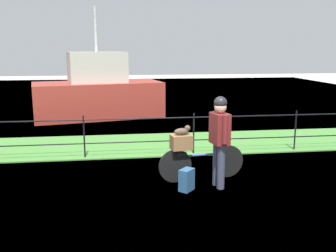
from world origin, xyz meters
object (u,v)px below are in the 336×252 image
Objects in this scene: wooden_crate at (181,142)px; terrier_dog at (183,131)px; cyclist_person at (220,134)px; bicycle_main at (201,163)px; backpack_on_paving at (187,180)px; moored_boat_near at (98,93)px.

terrier_dog reaches higher than wooden_crate.
wooden_crate is at bearing 150.66° from cyclist_person.
bicycle_main is 4.31× the size of backpack_on_paving.
terrier_dog is at bearing 149.43° from cyclist_person.
wooden_crate is at bearing -171.32° from bicycle_main.
wooden_crate is 0.08× the size of moored_boat_near.
backpack_on_paving is at bearing -90.41° from terrier_dog.
moored_boat_near reaches higher than bicycle_main.
cyclist_person is at bearing -38.32° from backpack_on_paving.
terrier_dog is 0.81× the size of backpack_on_paving.
terrier_dog is (-0.38, -0.06, 0.65)m from bicycle_main.
terrier_dog is (0.02, 0.00, 0.21)m from wooden_crate.
bicycle_main reaches higher than backpack_on_paving.
moored_boat_near is (-2.29, 7.25, 0.55)m from bicycle_main.
moored_boat_near is (-2.53, 7.67, -0.11)m from cyclist_person.
terrier_dog is at bearing -171.32° from bicycle_main.
cyclist_person is at bearing -29.34° from wooden_crate.
moored_boat_near is (-1.89, 7.31, 0.11)m from wooden_crate.
bicycle_main is at bearing 119.47° from cyclist_person.
wooden_crate is at bearing -75.48° from moored_boat_near.
backpack_on_paving is at bearing -76.18° from moored_boat_near.
backpack_on_paving is (-0.62, -0.11, -0.80)m from cyclist_person.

